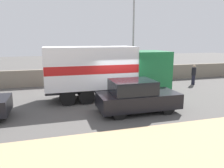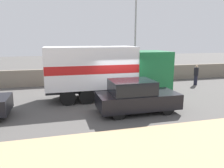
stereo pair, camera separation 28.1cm
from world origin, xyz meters
name	(u,v)px [view 2 (the right image)]	position (x,y,z in m)	size (l,w,h in m)	color
ground_plane	(126,109)	(0.00, 0.00, 0.00)	(80.00, 80.00, 0.00)	#514F4C
dirt_shoulder_foreground	(181,163)	(0.00, -5.24, 0.02)	(60.00, 5.51, 0.04)	tan
stone_wall_backdrop	(99,75)	(0.00, 7.28, 0.65)	(60.00, 0.35, 1.30)	gray
street_lamp	(135,28)	(3.00, 6.79, 4.51)	(0.56, 0.28, 7.89)	gray
box_truck	(107,69)	(-0.42, 2.48, 1.80)	(7.52, 2.43, 3.17)	#196B38
car_hatchback	(136,97)	(0.34, -0.53, 0.80)	(4.01, 1.83, 1.64)	black
pedestrian	(196,75)	(7.36, 4.52, 0.83)	(0.35, 0.35, 1.60)	#1E1E2D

